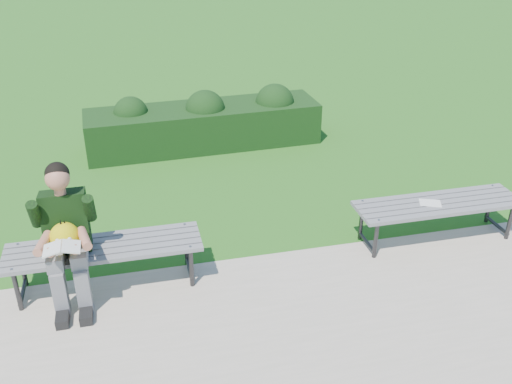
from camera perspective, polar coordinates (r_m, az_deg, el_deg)
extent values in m
plane|color=#397E24|center=(6.00, 0.09, -6.55)|extent=(80.00, 80.00, 0.00)
cube|color=#B3AA94|center=(4.69, 5.35, -18.10)|extent=(30.00, 3.50, 0.02)
cube|color=#153912|center=(8.61, -5.25, 6.55)|extent=(3.47, 1.00, 0.60)
sphere|color=#153912|center=(8.49, -12.41, 7.66)|extent=(0.52, 0.52, 0.50)
sphere|color=#153912|center=(8.48, -5.10, 8.18)|extent=(0.61, 0.61, 0.58)
sphere|color=#153912|center=(8.75, 1.88, 8.87)|extent=(0.61, 0.61, 0.59)
cube|color=gray|center=(5.34, -14.96, -6.56)|extent=(1.80, 0.08, 0.04)
cube|color=gray|center=(5.42, -14.96, -5.96)|extent=(1.80, 0.08, 0.04)
cube|color=gray|center=(5.51, -14.96, -5.38)|extent=(1.80, 0.09, 0.04)
cube|color=gray|center=(5.60, -14.97, -4.82)|extent=(1.80, 0.09, 0.04)
cube|color=gray|center=(5.69, -14.97, -4.28)|extent=(1.80, 0.09, 0.04)
cylinder|color=#2D2D30|center=(5.58, -22.76, -9.13)|extent=(0.04, 0.04, 0.41)
cylinder|color=#2D2D30|center=(5.89, -22.32, -6.98)|extent=(0.04, 0.04, 0.41)
cylinder|color=#2D2D30|center=(5.63, -22.87, -6.50)|extent=(0.04, 0.42, 0.04)
cylinder|color=#2D2D30|center=(5.81, -22.28, -9.20)|extent=(0.04, 0.42, 0.04)
cylinder|color=gray|center=(5.43, -23.26, -7.11)|extent=(0.02, 0.02, 0.01)
cylinder|color=gray|center=(5.77, -22.73, -4.83)|extent=(0.02, 0.02, 0.01)
cylinder|color=#2D2D30|center=(5.48, -6.48, -7.53)|extent=(0.04, 0.04, 0.41)
cylinder|color=#2D2D30|center=(5.80, -6.99, -5.43)|extent=(0.04, 0.04, 0.41)
cylinder|color=#2D2D30|center=(5.54, -6.85, -4.88)|extent=(0.04, 0.42, 0.04)
cylinder|color=#2D2D30|center=(5.72, -6.66, -7.65)|extent=(0.04, 0.42, 0.04)
cylinder|color=gray|center=(5.33, -6.60, -5.44)|extent=(0.02, 0.02, 0.01)
cylinder|color=gray|center=(5.68, -7.15, -3.22)|extent=(0.02, 0.02, 0.01)
cube|color=gray|center=(6.21, 18.71, -2.02)|extent=(1.80, 0.08, 0.04)
cube|color=gray|center=(6.28, 18.24, -1.57)|extent=(1.80, 0.08, 0.04)
cube|color=gray|center=(6.36, 17.78, -1.13)|extent=(1.80, 0.09, 0.04)
cube|color=gray|center=(6.44, 17.33, -0.71)|extent=(1.80, 0.09, 0.04)
cube|color=gray|center=(6.51, 16.89, -0.29)|extent=(1.80, 0.09, 0.04)
cylinder|color=#2D2D30|center=(5.98, 11.88, -4.74)|extent=(0.04, 0.04, 0.41)
cylinder|color=#2D2D30|center=(6.27, 10.47, -2.96)|extent=(0.04, 0.04, 0.41)
cylinder|color=#2D2D30|center=(6.03, 11.31, -2.34)|extent=(0.04, 0.42, 0.04)
cylinder|color=#2D2D30|center=(6.20, 11.04, -4.97)|extent=(0.04, 0.42, 0.04)
cylinder|color=gray|center=(5.84, 12.18, -2.76)|extent=(0.02, 0.02, 0.01)
cylinder|color=gray|center=(6.17, 10.60, -0.88)|extent=(0.02, 0.02, 0.01)
cylinder|color=#2D2D30|center=(6.75, 24.03, -2.78)|extent=(0.04, 0.04, 0.41)
cylinder|color=#2D2D30|center=(7.01, 22.28, -1.28)|extent=(0.04, 0.04, 0.41)
cylinder|color=#2D2D30|center=(6.79, 23.42, -0.67)|extent=(0.04, 0.42, 0.04)
cylinder|color=#2D2D30|center=(6.94, 22.92, -3.06)|extent=(0.04, 0.42, 0.04)
cylinder|color=gray|center=(6.91, 22.56, 0.60)|extent=(0.02, 0.02, 0.01)
cube|color=slate|center=(5.37, -19.33, -5.94)|extent=(0.14, 0.42, 0.13)
cube|color=slate|center=(5.35, -17.21, -5.74)|extent=(0.14, 0.42, 0.13)
cube|color=slate|center=(5.38, -18.99, -9.56)|extent=(0.12, 0.13, 0.45)
cube|color=slate|center=(5.36, -16.85, -9.37)|extent=(0.12, 0.13, 0.45)
cube|color=black|center=(5.41, -18.76, -11.72)|extent=(0.11, 0.26, 0.09)
cube|color=black|center=(5.38, -16.62, -11.54)|extent=(0.11, 0.26, 0.09)
cube|color=black|center=(5.42, -18.50, -2.80)|extent=(0.40, 0.30, 0.59)
cylinder|color=tan|center=(5.26, -19.02, 0.11)|extent=(0.10, 0.10, 0.08)
sphere|color=tan|center=(5.18, -19.25, 1.29)|extent=(0.21, 0.21, 0.21)
sphere|color=black|center=(5.20, -19.28, 1.73)|extent=(0.21, 0.21, 0.21)
cylinder|color=black|center=(5.29, -21.27, -2.08)|extent=(0.10, 0.21, 0.30)
cylinder|color=black|center=(5.23, -16.32, -1.56)|extent=(0.10, 0.21, 0.30)
cylinder|color=tan|center=(5.17, -20.54, -4.82)|extent=(0.14, 0.31, 0.08)
cylinder|color=tan|center=(5.13, -16.79, -4.46)|extent=(0.14, 0.31, 0.08)
sphere|color=tan|center=(5.03, -19.91, -5.70)|extent=(0.09, 0.09, 0.09)
sphere|color=tan|center=(5.00, -17.64, -5.48)|extent=(0.09, 0.09, 0.09)
sphere|color=yellow|center=(5.25, -18.58, -4.26)|extent=(0.26, 0.26, 0.26)
cone|color=#DC6803|center=(5.15, -18.64, -4.97)|extent=(0.07, 0.07, 0.07)
cone|color=black|center=(5.19, -18.95, -3.00)|extent=(0.03, 0.05, 0.08)
cone|color=black|center=(5.20, -18.60, -2.96)|extent=(0.03, 0.04, 0.07)
sphere|color=white|center=(5.15, -19.18, -4.59)|extent=(0.05, 0.05, 0.05)
sphere|color=white|center=(5.14, -18.19, -4.49)|extent=(0.05, 0.05, 0.05)
cube|color=white|center=(4.98, -19.72, -5.36)|extent=(0.15, 0.20, 0.05)
cube|color=white|center=(4.96, -18.01, -5.20)|extent=(0.15, 0.20, 0.05)
cube|color=white|center=(6.30, 17.02, -1.06)|extent=(0.26, 0.23, 0.01)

